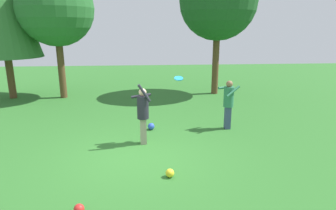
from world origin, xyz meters
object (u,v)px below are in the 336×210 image
(tree_right, at_px, (218,1))
(tree_left, at_px, (56,8))
(frisbee, at_px, (179,78))
(ball_yellow, at_px, (170,173))
(person_thrower, at_px, (143,111))
(ball_red, at_px, (79,209))
(ball_blue, at_px, (151,126))
(person_catcher, at_px, (229,101))

(tree_right, xyz_separation_m, tree_left, (-7.76, -0.30, -0.40))
(frisbee, distance_m, ball_yellow, 3.01)
(frisbee, height_order, tree_right, tree_right)
(person_thrower, bearing_deg, ball_red, -123.28)
(ball_blue, height_order, tree_right, tree_right)
(ball_yellow, relative_size, tree_left, 0.03)
(person_catcher, xyz_separation_m, tree_right, (0.88, 5.52, 3.66))
(person_catcher, bearing_deg, tree_left, -62.40)
(tree_right, distance_m, tree_left, 7.77)
(ball_blue, relative_size, ball_red, 1.17)
(ball_red, bearing_deg, tree_left, 106.09)
(ball_red, relative_size, tree_left, 0.03)
(person_thrower, height_order, person_catcher, person_thrower)
(frisbee, bearing_deg, ball_red, -122.46)
(frisbee, distance_m, tree_right, 7.44)
(frisbee, bearing_deg, ball_blue, 131.16)
(person_catcher, relative_size, tree_left, 0.28)
(ball_blue, bearing_deg, ball_yellow, -83.90)
(person_catcher, height_order, tree_left, tree_left)
(ball_red, xyz_separation_m, tree_right, (4.97, 9.95, 4.56))
(person_thrower, relative_size, ball_blue, 8.02)
(person_thrower, bearing_deg, ball_yellow, -87.23)
(ball_red, bearing_deg, person_catcher, 47.32)
(person_thrower, bearing_deg, tree_left, 108.84)
(ball_yellow, xyz_separation_m, tree_left, (-4.60, 8.43, 4.15))
(person_thrower, relative_size, frisbee, 6.62)
(person_catcher, height_order, frisbee, frisbee)
(person_catcher, height_order, tree_right, tree_right)
(person_thrower, bearing_deg, ball_blue, 64.47)
(person_thrower, distance_m, tree_right, 8.45)
(person_catcher, relative_size, ball_yellow, 8.24)
(ball_red, bearing_deg, ball_blue, 72.09)
(person_thrower, xyz_separation_m, tree_right, (3.77, 6.63, 3.65))
(ball_yellow, bearing_deg, ball_red, -145.85)
(ball_blue, bearing_deg, tree_left, 129.59)
(ball_blue, relative_size, tree_left, 0.04)
(person_catcher, bearing_deg, ball_blue, -27.05)
(ball_yellow, distance_m, ball_red, 2.19)
(person_catcher, height_order, ball_blue, person_catcher)
(ball_blue, xyz_separation_m, ball_red, (-1.46, -4.52, -0.02))
(person_thrower, xyz_separation_m, ball_yellow, (0.61, -2.10, -0.91))
(ball_blue, xyz_separation_m, ball_yellow, (0.35, -3.29, -0.01))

